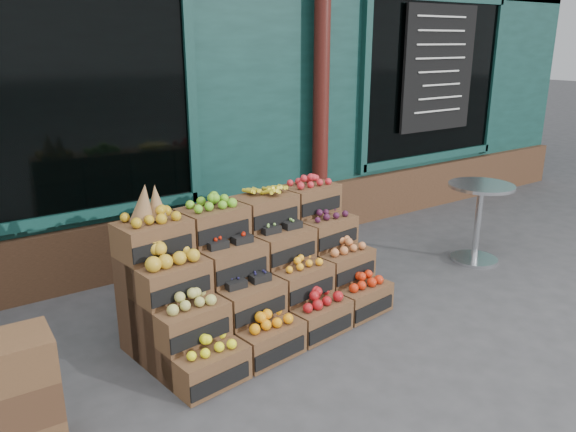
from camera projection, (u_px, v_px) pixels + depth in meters
ground at (358, 333)px, 4.53m from camera, size 60.00×60.00×0.00m
shop_facade at (118, 30)px, 7.81m from camera, size 12.00×6.24×4.80m
crate_display at (257, 279)px, 4.57m from camera, size 2.19×1.26×1.31m
spare_crates at (10, 401)px, 3.07m from camera, size 0.51×0.37×0.75m
bistro_table at (479, 214)px, 5.87m from camera, size 0.67×0.67×0.84m
shopkeeper at (100, 161)px, 5.77m from camera, size 0.84×0.60×2.15m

